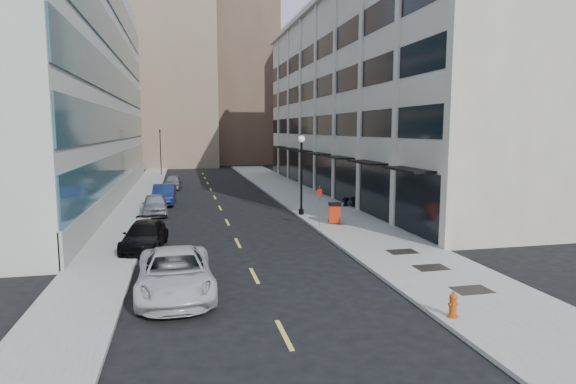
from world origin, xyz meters
name	(u,v)px	position (x,y,z in m)	size (l,w,h in m)	color
ground	(262,291)	(0.00, 0.00, 0.00)	(160.00, 160.00, 0.00)	black
sidewalk_right	(312,204)	(7.50, 20.00, 0.07)	(5.00, 80.00, 0.15)	gray
sidewalk_left	(133,210)	(-6.50, 20.00, 0.07)	(3.00, 80.00, 0.15)	gray
building_right	(387,100)	(16.94, 26.99, 8.99)	(15.30, 46.50, 18.25)	beige
building_left	(17,82)	(-15.95, 27.00, 9.99)	(16.14, 46.00, 20.00)	beige
skyline_tan_near	(172,82)	(-4.00, 68.00, 14.00)	(14.00, 18.00, 28.00)	#847056
skyline_brown	(240,69)	(8.00, 72.00, 17.00)	(12.00, 16.00, 34.00)	brown
skyline_tan_far	(118,103)	(-14.00, 78.00, 11.00)	(12.00, 14.00, 22.00)	#847056
skyline_stone	(301,107)	(18.00, 66.00, 10.00)	(10.00, 14.00, 20.00)	beige
grate_near	(472,290)	(7.60, -2.00, 0.15)	(1.40, 1.00, 0.01)	black
grate_mid	(431,268)	(7.60, 1.00, 0.15)	(1.40, 1.00, 0.01)	black
grate_far	(402,252)	(7.60, 3.80, 0.15)	(1.40, 1.00, 0.01)	black
road_centerline	(223,214)	(0.00, 17.00, 0.01)	(0.15, 68.20, 0.01)	#D8CC4C
traffic_signal	(160,132)	(-5.50, 48.00, 5.72)	(0.66, 0.66, 6.98)	black
car_white_van	(175,273)	(-3.20, 0.33, 0.82)	(2.72, 5.89, 1.64)	silver
car_black_pickup	(145,236)	(-4.80, 7.69, 0.70)	(1.96, 4.81, 1.40)	black
car_silver_sedan	(155,205)	(-4.80, 17.87, 0.75)	(1.77, 4.40, 1.50)	#989CA1
car_blue_sedan	(164,195)	(-4.32, 22.87, 0.81)	(1.71, 4.91, 1.62)	navy
car_grey_sedan	(173,182)	(-3.77, 33.28, 0.71)	(1.67, 4.14, 1.41)	gray
fire_hydrant	(453,305)	(5.47, -4.20, 0.56)	(0.34, 0.34, 0.84)	#C94D0E
trash_bin	(335,212)	(6.58, 11.39, 0.85)	(0.99, 1.00, 1.31)	red
lamppost	(301,167)	(5.30, 14.99, 3.47)	(0.47, 0.47, 5.66)	black
sign_post	(319,201)	(5.30, 10.47, 1.77)	(0.29, 0.13, 2.53)	slate
urn_planter	(346,201)	(9.60, 17.87, 0.59)	(0.52, 0.52, 0.72)	black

